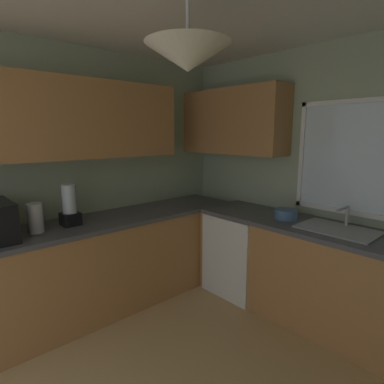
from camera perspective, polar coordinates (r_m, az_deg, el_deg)
room_shell at (r=2.24m, az=1.21°, el=10.85°), size 3.58×3.66×2.54m
counter_run_left at (r=3.17m, az=-18.27°, el=-12.92°), size 0.65×3.27×0.89m
counter_run_back at (r=3.05m, az=23.99°, el=-14.26°), size 2.67×0.65×0.89m
dishwasher at (r=3.50m, az=8.94°, el=-10.65°), size 0.60×0.60×0.84m
kettle at (r=2.85m, az=-26.31°, el=-4.22°), size 0.12×0.12×0.24m
sink_assembly at (r=2.91m, az=24.75°, el=-6.06°), size 0.61×0.40×0.19m
bowl at (r=3.10m, az=16.53°, el=-3.83°), size 0.21×0.21×0.09m
blender_appliance at (r=2.95m, az=-21.09°, el=-2.54°), size 0.15×0.15×0.36m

